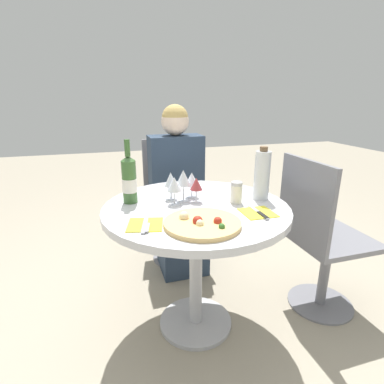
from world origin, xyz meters
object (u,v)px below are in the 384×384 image
(chair_empty_side, at_px, (319,240))
(tall_carafe, at_px, (262,175))
(wine_bottle, at_px, (129,180))
(pizza_large, at_px, (202,223))
(dining_table, at_px, (196,227))
(chair_behind_diner, at_px, (174,202))
(seated_diner, at_px, (179,197))

(chair_empty_side, distance_m, tall_carafe, 0.56)
(chair_empty_side, height_order, wine_bottle, wine_bottle)
(pizza_large, bearing_deg, chair_empty_side, 13.08)
(tall_carafe, bearing_deg, chair_empty_side, -8.68)
(dining_table, distance_m, chair_behind_diner, 0.85)
(seated_diner, bearing_deg, dining_table, 83.36)
(dining_table, xyz_separation_m, pizza_large, (-0.05, -0.25, 0.13))
(seated_diner, distance_m, chair_empty_side, 1.00)
(chair_behind_diner, height_order, pizza_large, chair_behind_diner)
(dining_table, bearing_deg, wine_bottle, 155.47)
(chair_empty_side, bearing_deg, dining_table, -94.91)
(chair_behind_diner, distance_m, pizza_large, 1.13)
(wine_bottle, relative_size, tall_carafe, 1.15)
(seated_diner, relative_size, chair_empty_side, 1.28)
(seated_diner, bearing_deg, wine_bottle, 53.77)
(chair_empty_side, height_order, tall_carafe, tall_carafe)
(dining_table, height_order, tall_carafe, tall_carafe)
(chair_behind_diner, relative_size, tall_carafe, 3.33)
(seated_diner, bearing_deg, tall_carafe, 112.35)
(seated_diner, distance_m, tall_carafe, 0.81)
(chair_behind_diner, distance_m, chair_empty_side, 1.12)
(pizza_large, bearing_deg, chair_behind_diner, 83.09)
(chair_empty_side, bearing_deg, tall_carafe, -98.68)
(wine_bottle, bearing_deg, chair_empty_side, -11.12)
(tall_carafe, bearing_deg, dining_table, 179.07)
(dining_table, distance_m, pizza_large, 0.29)
(chair_behind_diner, bearing_deg, seated_diner, 90.00)
(seated_diner, distance_m, wine_bottle, 0.74)
(seated_diner, xyz_separation_m, wine_bottle, (-0.40, -0.54, 0.31))
(pizza_large, bearing_deg, tall_carafe, 30.27)
(dining_table, distance_m, seated_diner, 0.69)
(wine_bottle, bearing_deg, dining_table, -24.53)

